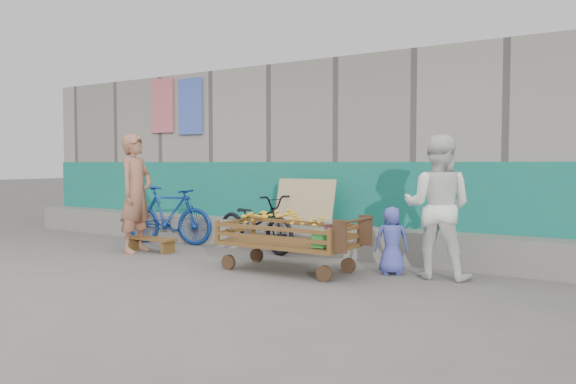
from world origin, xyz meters
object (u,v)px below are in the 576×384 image
Objects in this scene: vendor_man at (136,193)px; bicycle_dark at (255,223)px; woman at (438,207)px; bench at (151,241)px; bicycle_blue at (168,215)px; banana_cart at (285,229)px; child at (392,240)px.

bicycle_dark is (1.51, 1.06, -0.47)m from vendor_man.
bench is at bearing 0.02° from woman.
woman is at bearing -106.41° from bicycle_blue.
banana_cart is 1.02× the size of vendor_man.
child is at bearing -90.00° from bicycle_dark.
child is at bearing 4.84° from woman.
bicycle_dark is 1.04× the size of bicycle_blue.
banana_cart is 2.80m from vendor_man.
banana_cart is 1.08× the size of woman.
bicycle_blue reaches higher than bench.
bench is at bearing 175.89° from banana_cart.
bicycle_dark is (1.35, 0.91, 0.28)m from bench.
banana_cart is at bearing -5.19° from child.
bench is 1.65m from bicycle_dark.
bicycle_dark is at bearing 34.09° from bench.
bicycle_blue reaches higher than child.
bicycle_dark is at bearing -65.88° from vendor_man.
banana_cart is 2.09× the size of bench.
vendor_man reaches higher than bicycle_blue.
bench is 0.89m from bicycle_blue.
vendor_man is 1.11× the size of bicycle_blue.
banana_cart is 2.20× the size of child.
banana_cart is 1.35m from child.
vendor_man is at bearing 179.58° from bicycle_blue.
child is 2.57m from bicycle_dark.
woman is 0.70m from child.
woman is at bearing 162.16° from child.
woman is 1.05× the size of bicycle_blue.
vendor_man is at bearing 138.11° from bicycle_dark.
bicycle_blue is at bearing -9.36° from woman.
vendor_man reaches higher than banana_cart.
woman is at bearing -85.94° from bicycle_dark.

